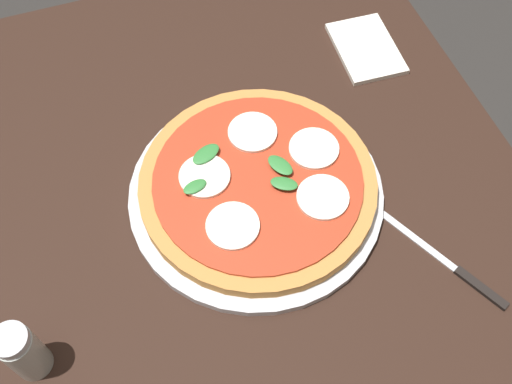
% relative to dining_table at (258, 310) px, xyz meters
% --- Properties ---
extents(dining_table, '(1.13, 0.81, 0.76)m').
position_rel_dining_table_xyz_m(dining_table, '(0.00, 0.00, 0.00)').
color(dining_table, black).
rests_on(dining_table, ground_plane).
extents(serving_tray, '(0.34, 0.34, 0.01)m').
position_rel_dining_table_xyz_m(serving_tray, '(0.11, -0.04, 0.13)').
color(serving_tray, silver).
rests_on(serving_tray, dining_table).
extents(pizza, '(0.31, 0.31, 0.03)m').
position_rel_dining_table_xyz_m(pizza, '(0.11, -0.04, 0.15)').
color(pizza, '#C6843F').
rests_on(pizza, serving_tray).
extents(napkin, '(0.13, 0.10, 0.01)m').
position_rel_dining_table_xyz_m(napkin, '(0.30, -0.29, 0.13)').
color(napkin, white).
rests_on(napkin, dining_table).
extents(knife, '(0.17, 0.09, 0.01)m').
position_rel_dining_table_xyz_m(knife, '(-0.08, -0.24, 0.13)').
color(knife, black).
rests_on(knife, dining_table).
extents(pepper_shaker, '(0.04, 0.04, 0.09)m').
position_rel_dining_table_xyz_m(pepper_shaker, '(-0.02, 0.28, 0.17)').
color(pepper_shaker, '#B2B7AD').
rests_on(pepper_shaker, dining_table).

